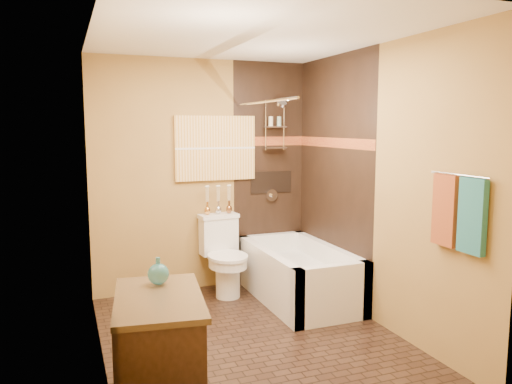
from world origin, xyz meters
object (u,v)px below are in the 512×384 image
vanity (159,355)px  bathtub (298,278)px  sunset_painting (215,148)px  toilet (224,255)px

vanity → bathtub: bearing=50.2°
sunset_painting → toilet: (0.00, -0.27, -1.13)m
sunset_painting → bathtub: 1.65m
bathtub → vanity: size_ratio=1.62×
bathtub → toilet: (-0.66, 0.45, 0.20)m
bathtub → vanity: (-1.72, -1.57, 0.16)m
sunset_painting → bathtub: sunset_painting is taller
toilet → vanity: (-1.06, -2.02, -0.04)m
sunset_painting → bathtub: (0.66, -0.73, -1.33)m
toilet → vanity: toilet is taller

